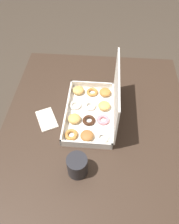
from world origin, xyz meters
The scene contains 5 objects.
ground_plane centered at (0.00, 0.00, 0.00)m, with size 8.00×8.00×0.00m, color #42382D.
dining_table centered at (0.00, 0.00, 0.61)m, with size 1.08×0.94×0.70m.
donut_box centered at (-0.04, -0.01, 0.76)m, with size 0.40×0.25×0.28m.
coffee_mug centered at (0.27, -0.06, 0.76)m, with size 0.09×0.09×0.10m.
paper_napkin centered at (0.01, -0.25, 0.71)m, with size 0.16×0.14×0.01m.
Camera 1 is at (0.66, 0.02, 1.60)m, focal length 35.00 mm.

